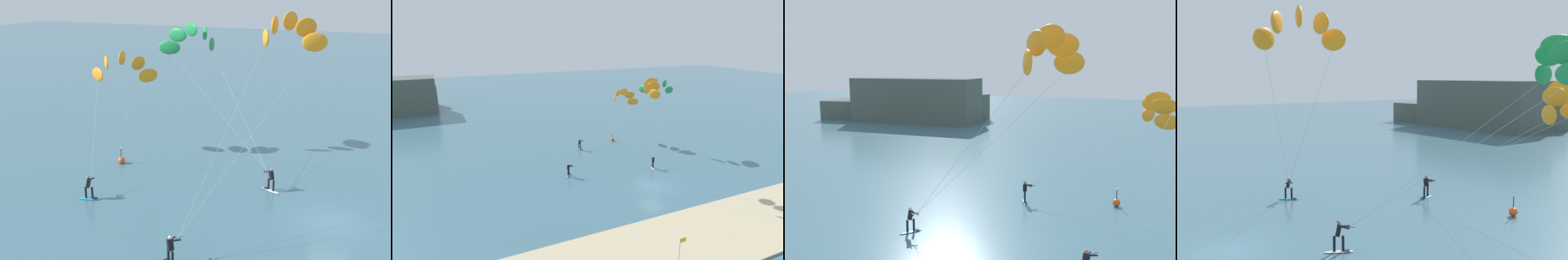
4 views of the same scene
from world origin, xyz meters
TOP-DOWN VIEW (x-y plane):
  - ground_plane at (0.00, 0.00)m, footprint 240.00×240.00m
  - kitesurfer_nearshore at (9.13, 12.82)m, footprint 9.14×11.43m
  - kitesurfer_mid_water at (1.05, 3.61)m, footprint 11.31×6.56m
  - kitesurfer_far_out at (6.06, 17.86)m, footprint 10.98×6.23m
  - marker_buoy at (3.95, 16.92)m, footprint 0.56×0.56m

SIDE VIEW (x-z plane):
  - ground_plane at x=0.00m, z-range 0.00..0.00m
  - marker_buoy at x=3.95m, z-range -0.39..0.99m
  - kitesurfer_far_out at x=6.06m, z-range 2.78..11.38m
  - kitesurfer_nearshore at x=9.13m, z-range 3.80..14.59m
  - kitesurfer_mid_water at x=1.05m, z-range 4.52..16.83m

